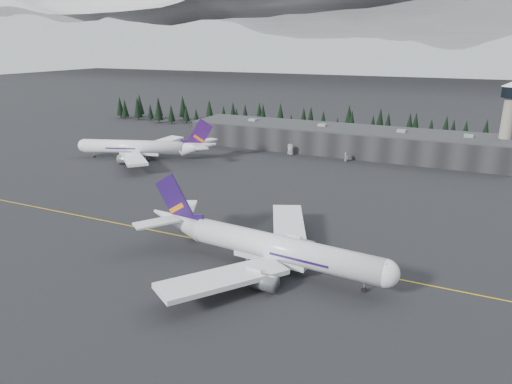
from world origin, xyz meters
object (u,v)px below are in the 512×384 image
at_px(control_tower, 509,115).
at_px(terminal, 340,139).
at_px(jet_parked, 146,147).
at_px(gse_vehicle_b, 346,160).
at_px(gse_vehicle_a, 290,153).
at_px(jet_main, 262,245).

bearing_deg(control_tower, terminal, -177.71).
bearing_deg(jet_parked, terminal, -163.62).
bearing_deg(terminal, gse_vehicle_b, -67.28).
bearing_deg(gse_vehicle_b, gse_vehicle_a, -103.70).
xyz_separation_m(control_tower, gse_vehicle_a, (-95.59, -21.17, -22.61)).
xyz_separation_m(jet_parked, gse_vehicle_a, (60.89, 37.39, -4.97)).
xyz_separation_m(terminal, gse_vehicle_a, (-20.59, -18.17, -5.51)).
distance_m(jet_main, jet_parked, 124.29).
bearing_deg(control_tower, gse_vehicle_b, -160.91).
height_order(terminal, gse_vehicle_b, terminal).
distance_m(jet_main, gse_vehicle_b, 114.34).
distance_m(terminal, jet_main, 134.92).
bearing_deg(terminal, jet_parked, -145.71).
xyz_separation_m(control_tower, jet_parked, (-156.48, -58.56, -17.64)).
relative_size(jet_parked, gse_vehicle_a, 11.85).
bearing_deg(gse_vehicle_b, terminal, -167.26).
relative_size(gse_vehicle_a, gse_vehicle_b, 1.23).
height_order(jet_parked, gse_vehicle_a, jet_parked).
relative_size(jet_main, jet_parked, 1.03).
bearing_deg(gse_vehicle_b, jet_parked, -78.43).
height_order(control_tower, gse_vehicle_a, control_tower).
height_order(jet_main, gse_vehicle_a, jet_main).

